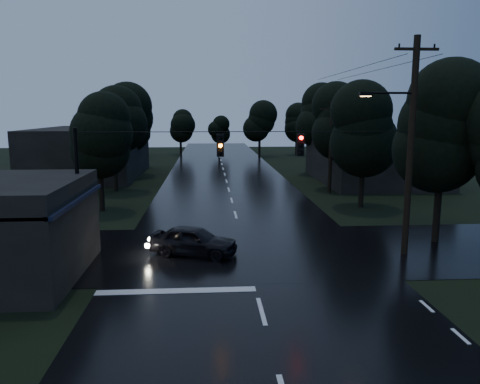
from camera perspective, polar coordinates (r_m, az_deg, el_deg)
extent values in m
cube|color=black|center=(40.39, -1.38, 0.26)|extent=(12.00, 120.00, 0.02)
cube|color=black|center=(22.87, 0.64, -7.20)|extent=(60.00, 9.00, 0.02)
cube|color=black|center=(20.83, -27.20, -0.93)|extent=(6.00, 7.00, 0.12)
cube|color=black|center=(19.83, -19.22, -0.87)|extent=(0.30, 7.00, 0.15)
cylinder|color=black|center=(17.50, -22.12, -8.17)|extent=(0.10, 0.10, 3.00)
cylinder|color=black|center=(23.06, -17.53, -3.66)|extent=(0.10, 0.10, 3.00)
cube|color=#FFBD66|center=(18.57, -20.45, -3.85)|extent=(0.06, 1.60, 0.50)
cube|color=#FFBD66|center=(21.11, -18.40, -2.14)|extent=(0.06, 1.20, 0.50)
cube|color=black|center=(46.76, 15.83, 3.91)|extent=(10.00, 14.00, 4.40)
cube|color=black|center=(51.46, -17.73, 4.66)|extent=(10.00, 16.00, 5.00)
cylinder|color=black|center=(22.82, 20.07, 4.97)|extent=(0.30, 0.30, 10.00)
cube|color=black|center=(22.92, 20.74, 15.99)|extent=(2.00, 0.12, 0.12)
cylinder|color=black|center=(22.35, 17.82, 11.43)|extent=(2.20, 0.10, 0.10)
cube|color=black|center=(21.97, 15.10, 11.46)|extent=(0.60, 0.25, 0.18)
cube|color=#FFB266|center=(21.97, 15.08, 11.20)|extent=(0.45, 0.18, 0.03)
cylinder|color=black|center=(39.22, 10.99, 5.32)|extent=(0.30, 0.30, 7.50)
cube|color=black|center=(39.11, 11.14, 9.92)|extent=(2.00, 0.12, 0.12)
cylinder|color=black|center=(21.89, -19.09, -0.44)|extent=(0.18, 0.18, 6.00)
cylinder|color=black|center=(20.89, 0.89, 7.37)|extent=(15.00, 0.03, 0.03)
cube|color=black|center=(20.86, -2.42, 5.71)|extent=(0.32, 0.25, 1.00)
sphere|color=orange|center=(20.71, -2.41, 5.68)|extent=(0.18, 0.18, 0.18)
cube|color=black|center=(21.26, 7.37, 5.71)|extent=(0.32, 0.25, 1.00)
sphere|color=#FF0C07|center=(21.11, 7.45, 5.68)|extent=(0.18, 0.18, 0.18)
cylinder|color=black|center=(26.18, 22.86, -2.63)|extent=(0.36, 0.36, 2.80)
sphere|color=black|center=(25.71, 23.36, 4.79)|extent=(4.48, 4.48, 4.48)
sphere|color=black|center=(25.65, 23.55, 7.46)|extent=(4.48, 4.48, 4.48)
sphere|color=black|center=(25.65, 23.73, 10.13)|extent=(4.48, 4.48, 4.48)
cylinder|color=black|center=(33.07, -16.52, -0.12)|extent=(0.36, 0.36, 2.45)
sphere|color=black|center=(32.71, -16.78, 5.02)|extent=(3.92, 3.92, 3.92)
sphere|color=black|center=(32.65, -16.87, 6.85)|extent=(3.92, 3.92, 3.92)
sphere|color=black|center=(32.62, -16.96, 8.70)|extent=(3.92, 3.92, 3.92)
cylinder|color=black|center=(40.92, -14.95, 1.91)|extent=(0.36, 0.36, 2.62)
sphere|color=black|center=(40.63, -15.14, 6.37)|extent=(4.20, 4.20, 4.20)
sphere|color=black|center=(40.58, -15.22, 7.95)|extent=(4.20, 4.20, 4.20)
sphere|color=black|center=(40.57, -15.29, 9.54)|extent=(4.20, 4.20, 4.20)
cylinder|color=black|center=(50.79, -13.49, 3.54)|extent=(0.36, 0.36, 2.80)
sphere|color=black|center=(50.55, -13.65, 7.38)|extent=(4.48, 4.48, 4.48)
sphere|color=black|center=(50.52, -13.70, 8.73)|extent=(4.48, 4.48, 4.48)
sphere|color=black|center=(50.52, -13.76, 10.09)|extent=(4.48, 4.48, 4.48)
cylinder|color=black|center=(33.99, 14.57, 0.38)|extent=(0.36, 0.36, 2.62)
sphere|color=black|center=(33.64, 14.81, 5.74)|extent=(4.20, 4.20, 4.20)
sphere|color=black|center=(33.58, 14.89, 7.66)|extent=(4.20, 4.20, 4.20)
sphere|color=black|center=(33.56, 14.97, 9.57)|extent=(4.20, 4.20, 4.20)
cylinder|color=black|center=(41.72, 11.92, 2.30)|extent=(0.36, 0.36, 2.80)
sphere|color=black|center=(41.43, 12.08, 6.96)|extent=(4.48, 4.48, 4.48)
sphere|color=black|center=(41.39, 12.14, 8.62)|extent=(4.48, 4.48, 4.48)
sphere|color=black|center=(41.39, 12.20, 10.28)|extent=(4.48, 4.48, 4.48)
cylinder|color=black|center=(51.47, 9.56, 3.85)|extent=(0.36, 0.36, 2.97)
sphere|color=black|center=(51.24, 9.67, 7.87)|extent=(4.76, 4.76, 4.76)
sphere|color=black|center=(51.21, 9.71, 9.30)|extent=(4.76, 4.76, 4.76)
sphere|color=black|center=(51.22, 9.75, 10.73)|extent=(4.76, 4.76, 4.76)
imported|color=black|center=(22.17, -5.68, -5.91)|extent=(4.43, 2.85, 1.40)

